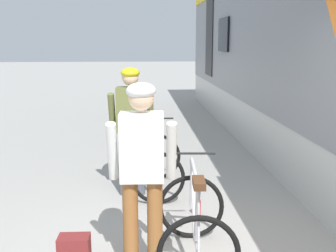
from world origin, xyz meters
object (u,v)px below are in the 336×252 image
Objects in this scene: cyclist_near_in_white at (142,163)px; bicycle_near_silver at (194,224)px; bicycle_far_red at (158,163)px; cyclist_far_in_olive at (131,120)px; water_bottle_near_the_bikes at (198,208)px.

cyclist_near_in_white is 1.58× the size of bicycle_near_silver.
cyclist_far_in_olive is at bearing -163.39° from bicycle_far_red.
cyclist_near_in_white is at bearing -96.37° from bicycle_far_red.
water_bottle_near_the_bikes is at bearing -45.21° from cyclist_far_in_olive.
water_bottle_near_the_bikes is at bearing -64.36° from bicycle_far_red.
bicycle_near_silver is (0.49, 0.14, -0.65)m from cyclist_near_in_white.
cyclist_near_in_white is 1.00× the size of cyclist_far_in_olive.
cyclist_far_in_olive reaches higher than bicycle_far_red.
bicycle_far_red is at bearing 16.61° from cyclist_far_in_olive.
water_bottle_near_the_bikes is at bearing 80.06° from bicycle_near_silver.
bicycle_near_silver and bicycle_far_red have the same top height.
bicycle_far_red is 1.07m from water_bottle_near_the_bikes.
cyclist_near_in_white is 2.25m from bicycle_far_red.
water_bottle_near_the_bikes is (0.81, -0.81, -0.95)m from cyclist_far_in_olive.
cyclist_near_in_white is at bearing -119.20° from water_bottle_near_the_bikes.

